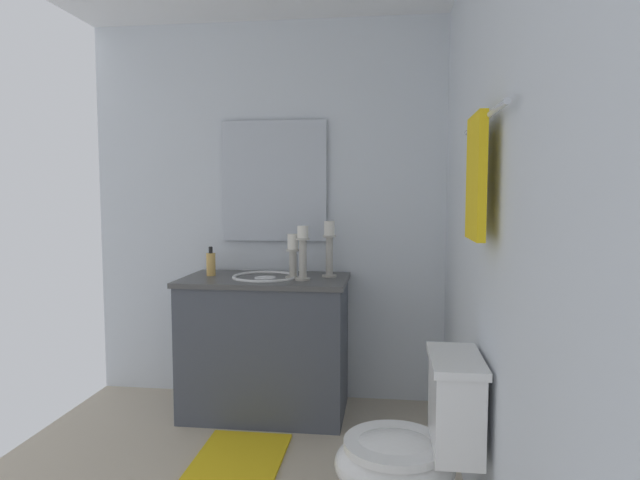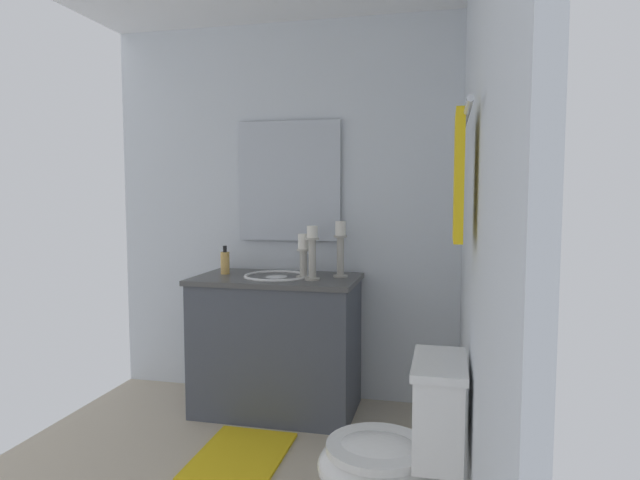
% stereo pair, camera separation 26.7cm
% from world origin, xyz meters
% --- Properties ---
extents(wall_back, '(2.75, 0.04, 2.45)m').
position_xyz_m(wall_back, '(0.00, 1.17, 1.23)').
color(wall_back, silver).
rests_on(wall_back, ground).
extents(wall_left, '(0.04, 2.34, 2.45)m').
position_xyz_m(wall_left, '(-1.38, 0.00, 1.23)').
color(wall_left, silver).
rests_on(wall_left, ground).
extents(vanity_cabinet, '(0.58, 1.01, 0.84)m').
position_xyz_m(vanity_cabinet, '(-1.05, 0.05, 0.42)').
color(vanity_cabinet, '#474C56').
rests_on(vanity_cabinet, ground).
extents(sink_basin, '(0.40, 0.40, 0.24)m').
position_xyz_m(sink_basin, '(-1.05, 0.05, 0.80)').
color(sink_basin, white).
rests_on(sink_basin, vanity_cabinet).
extents(mirror, '(0.02, 0.68, 0.78)m').
position_xyz_m(mirror, '(-1.33, 0.05, 1.43)').
color(mirror, silver).
extents(candle_holder_tall, '(0.09, 0.09, 0.34)m').
position_xyz_m(candle_holder_tall, '(-1.13, 0.43, 1.02)').
color(candle_holder_tall, '#B7B2A5').
rests_on(candle_holder_tall, vanity_cabinet).
extents(candle_holder_short, '(0.09, 0.09, 0.32)m').
position_xyz_m(candle_holder_short, '(-0.98, 0.29, 1.01)').
color(candle_holder_short, '#B7B2A5').
rests_on(candle_holder_short, vanity_cabinet).
extents(candle_holder_mid, '(0.09, 0.09, 0.27)m').
position_xyz_m(candle_holder_mid, '(-1.04, 0.22, 0.98)').
color(candle_holder_mid, '#B7B2A5').
rests_on(candle_holder_mid, vanity_cabinet).
extents(soap_bottle, '(0.06, 0.06, 0.18)m').
position_xyz_m(soap_bottle, '(-1.09, -0.30, 0.91)').
color(soap_bottle, '#E5B259').
rests_on(soap_bottle, vanity_cabinet).
extents(toilet, '(0.39, 0.54, 0.75)m').
position_xyz_m(toilet, '(0.14, 0.89, 0.37)').
color(toilet, white).
rests_on(toilet, ground).
extents(towel_bar, '(0.79, 0.02, 0.02)m').
position_xyz_m(towel_bar, '(0.17, 1.11, 1.60)').
color(towel_bar, silver).
extents(towel_near_vanity, '(0.28, 0.03, 0.44)m').
position_xyz_m(towel_near_vanity, '(0.17, 1.09, 1.40)').
color(towel_near_vanity, yellow).
rests_on(towel_near_vanity, towel_bar).
extents(bath_mat, '(0.60, 0.44, 0.02)m').
position_xyz_m(bath_mat, '(-0.43, 0.05, 0.01)').
color(bath_mat, yellow).
rests_on(bath_mat, ground).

